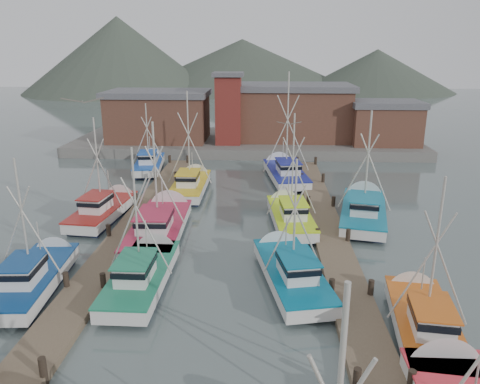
{
  "coord_description": "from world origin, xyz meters",
  "views": [
    {
      "loc": [
        2.41,
        -23.78,
        12.59
      ],
      "look_at": [
        0.71,
        8.33,
        2.6
      ],
      "focal_mm": 35.0,
      "sensor_mm": 36.0,
      "label": 1
    }
  ],
  "objects_px": {
    "lookout_tower": "(228,108)",
    "boat_4": "(144,273)",
    "boat_8": "(161,225)",
    "boat_12": "(191,184)"
  },
  "relations": [
    {
      "from": "lookout_tower",
      "to": "boat_8",
      "type": "relative_size",
      "value": 0.81
    },
    {
      "from": "boat_8",
      "to": "boat_4",
      "type": "bearing_deg",
      "value": -86.47
    },
    {
      "from": "boat_12",
      "to": "lookout_tower",
      "type": "bearing_deg",
      "value": 82.38
    },
    {
      "from": "boat_8",
      "to": "lookout_tower",
      "type": "bearing_deg",
      "value": 82.52
    },
    {
      "from": "lookout_tower",
      "to": "boat_8",
      "type": "bearing_deg",
      "value": -95.95
    },
    {
      "from": "lookout_tower",
      "to": "boat_4",
      "type": "distance_m",
      "value": 34.24
    },
    {
      "from": "boat_4",
      "to": "boat_8",
      "type": "bearing_deg",
      "value": 95.52
    },
    {
      "from": "lookout_tower",
      "to": "boat_4",
      "type": "relative_size",
      "value": 0.98
    },
    {
      "from": "boat_8",
      "to": "boat_12",
      "type": "distance_m",
      "value": 10.13
    },
    {
      "from": "boat_4",
      "to": "boat_12",
      "type": "xyz_separation_m",
      "value": [
        -0.04,
        17.38,
        0.0
      ]
    }
  ]
}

